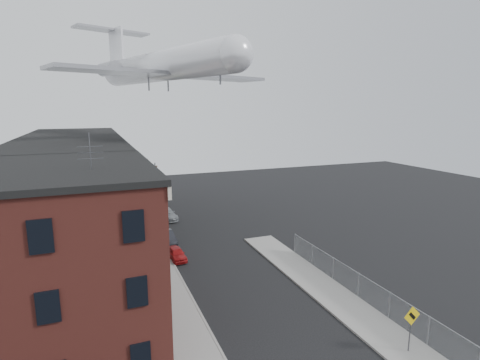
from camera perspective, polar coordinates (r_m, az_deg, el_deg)
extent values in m
cube|color=gray|center=(41.23, -14.49, -8.23)|extent=(3.00, 62.00, 0.12)
cube|color=gray|center=(29.06, 13.80, -16.58)|extent=(3.00, 26.00, 0.12)
cube|color=gray|center=(41.41, -12.49, -8.04)|extent=(0.15, 62.00, 0.14)
cube|color=gray|center=(28.32, 11.29, -17.22)|extent=(0.15, 26.00, 0.14)
cube|color=black|center=(23.42, -25.77, -11.03)|extent=(10.00, 12.00, 10.00)
cube|color=black|center=(22.13, -26.86, 1.50)|extent=(10.30, 12.30, 0.30)
cube|color=beige|center=(22.29, -13.68, 1.26)|extent=(0.16, 12.20, 0.60)
cylinder|color=#515156|center=(19.91, -21.85, 3.88)|extent=(0.04, 0.04, 2.00)
cube|color=slate|center=(32.45, -24.67, -4.98)|extent=(10.00, 7.00, 10.00)
cube|color=black|center=(31.53, -25.41, 4.08)|extent=(10.25, 7.00, 0.30)
cube|color=gray|center=(34.01, -13.90, -11.50)|extent=(1.80, 6.40, 0.25)
cube|color=beige|center=(33.24, -14.08, -7.98)|extent=(1.90, 6.50, 0.15)
cube|color=gray|center=(39.24, -24.20, -2.32)|extent=(10.00, 7.00, 10.00)
cube|color=black|center=(38.49, -24.79, 5.17)|extent=(10.25, 7.00, 0.30)
cube|color=gray|center=(40.54, -15.28, -7.87)|extent=(1.80, 6.40, 0.25)
cube|color=beige|center=(39.90, -15.44, -4.88)|extent=(1.90, 6.50, 0.15)
cube|color=slate|center=(46.10, -23.86, -0.45)|extent=(10.00, 7.00, 10.00)
cube|color=black|center=(45.46, -24.36, 5.93)|extent=(10.25, 7.00, 0.30)
cube|color=gray|center=(47.21, -16.26, -5.26)|extent=(1.80, 6.40, 0.25)
cube|color=beige|center=(46.66, -16.40, -2.66)|extent=(1.90, 6.50, 0.15)
cube|color=gray|center=(52.99, -23.62, 0.93)|extent=(10.00, 7.00, 10.00)
cube|color=black|center=(52.44, -24.05, 6.48)|extent=(10.25, 7.00, 0.30)
cube|color=gray|center=(53.96, -16.99, -3.29)|extent=(1.80, 6.40, 0.25)
cube|color=beige|center=(53.49, -17.12, -1.01)|extent=(1.90, 6.50, 0.15)
cube|color=slate|center=(59.91, -23.43, 1.99)|extent=(10.00, 7.00, 10.00)
cube|color=black|center=(59.42, -23.80, 6.90)|extent=(10.25, 7.00, 0.30)
cube|color=gray|center=(60.77, -17.56, -1.77)|extent=(1.80, 6.40, 0.25)
cube|color=beige|center=(60.35, -17.68, 0.27)|extent=(1.90, 6.50, 0.15)
cylinder|color=gray|center=(25.06, 26.79, -19.92)|extent=(0.06, 0.06, 1.90)
cylinder|color=gray|center=(26.83, 21.81, -17.38)|extent=(0.06, 0.06, 1.90)
cylinder|color=gray|center=(28.80, 17.60, -15.07)|extent=(0.06, 0.06, 1.90)
cylinder|color=gray|center=(30.94, 14.02, -13.01)|extent=(0.06, 0.06, 1.90)
cylinder|color=gray|center=(33.22, 10.96, -11.18)|extent=(0.06, 0.06, 1.90)
cylinder|color=gray|center=(35.60, 8.34, -9.56)|extent=(0.06, 0.06, 1.90)
cube|color=gray|center=(28.43, 17.70, -13.43)|extent=(0.04, 18.00, 0.04)
cube|color=gray|center=(28.80, 17.60, -15.07)|extent=(0.02, 18.00, 1.80)
cylinder|color=#515156|center=(23.96, 24.48, -20.25)|extent=(0.07, 0.07, 2.60)
cube|color=yellow|center=(23.48, 24.75, -18.29)|extent=(1.10, 0.03, 1.10)
cube|color=black|center=(23.47, 24.78, -18.30)|extent=(0.52, 0.02, 0.52)
cylinder|color=black|center=(34.23, -13.72, -4.36)|extent=(0.26, 0.26, 9.00)
cube|color=black|center=(33.45, -14.01, 1.94)|extent=(1.80, 0.12, 0.12)
cylinder|color=black|center=(33.34, -15.22, 2.20)|extent=(0.08, 0.08, 0.25)
cylinder|color=black|center=(33.52, -12.84, 2.35)|extent=(0.08, 0.08, 0.25)
cylinder|color=black|center=(44.70, -15.10, -5.23)|extent=(0.24, 0.24, 2.40)
sphere|color=#164713|center=(44.11, -15.25, -2.23)|extent=(3.20, 3.20, 3.20)
sphere|color=#164713|center=(44.00, -14.52, -2.98)|extent=(2.24, 2.24, 2.24)
imported|color=#A91517|center=(34.51, -9.64, -11.00)|extent=(1.49, 3.26, 1.09)
imported|color=black|center=(38.62, -11.16, -8.53)|extent=(1.64, 3.86, 1.24)
imported|color=gray|center=(46.70, -11.23, -5.04)|extent=(2.48, 4.86, 1.35)
cylinder|color=white|center=(42.28, -11.72, 16.65)|extent=(10.94, 23.31, 3.15)
sphere|color=white|center=(32.67, -0.79, 18.64)|extent=(3.15, 3.15, 3.15)
cone|color=white|center=(52.80, -18.33, 15.13)|extent=(3.96, 3.84, 3.15)
cube|color=#939399|center=(40.92, -10.60, 15.50)|extent=(23.65, 11.86, 0.34)
cylinder|color=#939399|center=(48.74, -19.33, 15.71)|extent=(2.81, 4.24, 1.58)
cylinder|color=#939399|center=(50.74, -14.21, 15.77)|extent=(2.81, 4.24, 1.58)
cube|color=white|center=(52.66, -18.30, 18.17)|extent=(1.49, 3.61, 5.51)
cube|color=#939399|center=(53.95, -18.91, 20.71)|extent=(9.67, 5.56, 0.25)
cylinder|color=#515156|center=(33.99, -3.02, 15.32)|extent=(0.16, 0.16, 1.18)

